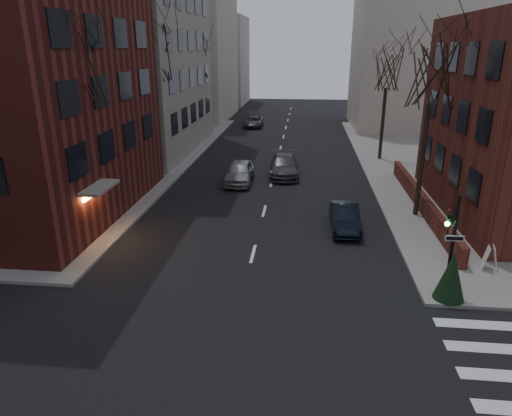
{
  "coord_description": "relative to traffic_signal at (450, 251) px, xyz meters",
  "views": [
    {
      "loc": [
        2.21,
        -7.61,
        9.32
      ],
      "look_at": [
        0.05,
        12.89,
        2.0
      ],
      "focal_mm": 32.0,
      "sensor_mm": 36.0,
      "label": 1
    }
  ],
  "objects": [
    {
      "name": "car_lane_gray",
      "position": [
        -7.14,
        17.09,
        -1.14
      ],
      "size": [
        2.39,
        5.36,
        1.53
      ],
      "primitive_type": "imported",
      "rotation": [
        0.0,
        0.0,
        0.05
      ],
      "color": "#3C3D41",
      "rests_on": "ground"
    },
    {
      "name": "evergreen_shrub",
      "position": [
        0.03,
        -0.49,
        -0.79
      ],
      "size": [
        1.27,
        1.27,
        1.94
      ],
      "primitive_type": "cone",
      "rotation": [
        0.0,
        0.0,
        -0.1
      ],
      "color": "black",
      "rests_on": "sidewalk_far_right"
    },
    {
      "name": "tree_right_b",
      "position": [
        0.86,
        23.01,
        5.68
      ],
      "size": [
        3.74,
        3.74,
        9.18
      ],
      "color": "#2D231C",
      "rests_on": "sidewalk_far_right"
    },
    {
      "name": "sandwich_board",
      "position": [
        2.52,
        2.3,
        -1.24
      ],
      "size": [
        0.59,
        0.73,
        1.03
      ],
      "primitive_type": "cube",
      "rotation": [
        0.0,
        0.0,
        -0.22
      ],
      "color": "white",
      "rests_on": "sidewalk_far_right"
    },
    {
      "name": "tree_right_a",
      "position": [
        0.86,
        9.01,
        6.12
      ],
      "size": [
        3.96,
        3.96,
        9.72
      ],
      "color": "#2D231C",
      "rests_on": "sidewalk_far_right"
    },
    {
      "name": "low_wall_right",
      "position": [
        1.36,
        10.01,
        -1.26
      ],
      "size": [
        0.35,
        16.0,
        1.0
      ],
      "primitive_type": "cube",
      "color": "#5A241A",
      "rests_on": "sidewalk_far_right"
    },
    {
      "name": "streetlamp_near",
      "position": [
        -16.14,
        13.01,
        2.33
      ],
      "size": [
        0.36,
        0.36,
        6.28
      ],
      "color": "black",
      "rests_on": "sidewalk_far_left"
    },
    {
      "name": "building_distant_ra",
      "position": [
        7.06,
        41.01,
        6.09
      ],
      "size": [
        14.0,
        14.0,
        16.0
      ],
      "primitive_type": "cube",
      "color": "#B6AC9A",
      "rests_on": "ground"
    },
    {
      "name": "tree_left_a",
      "position": [
        -16.74,
        5.01,
        6.56
      ],
      "size": [
        4.18,
        4.18,
        10.26
      ],
      "color": "#2D231C",
      "rests_on": "sidewalk_far_left"
    },
    {
      "name": "parked_sedan",
      "position": [
        -3.39,
        6.63,
        -1.23
      ],
      "size": [
        1.47,
        4.1,
        1.35
      ],
      "primitive_type": "imported",
      "rotation": [
        0.0,
        0.0,
        0.01
      ],
      "color": "black",
      "rests_on": "ground"
    },
    {
      "name": "building_distant_la",
      "position": [
        -22.94,
        46.01,
        7.09
      ],
      "size": [
        14.0,
        16.0,
        18.0
      ],
      "primitive_type": "cube",
      "color": "#B6AC9A",
      "rests_on": "ground"
    },
    {
      "name": "car_lane_far",
      "position": [
        -11.9,
        38.95,
        -1.27
      ],
      "size": [
        2.14,
        4.58,
        1.27
      ],
      "primitive_type": "imported",
      "rotation": [
        0.0,
        0.0,
        0.01
      ],
      "color": "#46454B",
      "rests_on": "ground"
    },
    {
      "name": "tree_left_b",
      "position": [
        -16.74,
        17.01,
        7.0
      ],
      "size": [
        4.4,
        4.4,
        10.8
      ],
      "color": "#2D231C",
      "rests_on": "sidewalk_far_left"
    },
    {
      "name": "tree_left_c",
      "position": [
        -16.74,
        31.01,
        6.12
      ],
      "size": [
        3.96,
        3.96,
        9.72
      ],
      "color": "#2D231C",
      "rests_on": "sidewalk_far_left"
    },
    {
      "name": "streetlamp_far",
      "position": [
        -16.14,
        33.01,
        2.33
      ],
      "size": [
        0.36,
        0.36,
        6.28
      ],
      "color": "black",
      "rests_on": "sidewalk_far_left"
    },
    {
      "name": "building_distant_lb",
      "position": [
        -20.94,
        63.01,
        5.09
      ],
      "size": [
        10.0,
        12.0,
        14.0
      ],
      "primitive_type": "cube",
      "color": "#B6AC9A",
      "rests_on": "ground"
    },
    {
      "name": "car_lane_silver",
      "position": [
        -10.25,
        14.85,
        -1.12
      ],
      "size": [
        1.94,
        4.67,
        1.58
      ],
      "primitive_type": "imported",
      "rotation": [
        0.0,
        0.0,
        0.02
      ],
      "color": "#A1A1A6",
      "rests_on": "ground"
    },
    {
      "name": "traffic_signal",
      "position": [
        0.0,
        0.0,
        0.0
      ],
      "size": [
        0.76,
        0.44,
        4.0
      ],
      "color": "black",
      "rests_on": "sidewalk_far_right"
    }
  ]
}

